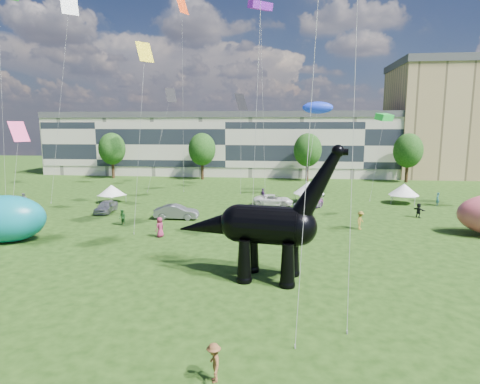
# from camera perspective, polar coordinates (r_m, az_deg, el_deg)

# --- Properties ---
(ground) EXTENTS (220.00, 220.00, 0.00)m
(ground) POSITION_cam_1_polar(r_m,az_deg,el_deg) (25.14, -2.73, -14.29)
(ground) COLOR #16330C
(ground) RESTS_ON ground
(terrace_row) EXTENTS (78.00, 11.00, 12.00)m
(terrace_row) POSITION_cam_1_polar(r_m,az_deg,el_deg) (85.65, -1.55, 6.54)
(terrace_row) COLOR beige
(terrace_row) RESTS_ON ground
(apartment_block) EXTENTS (28.00, 18.00, 22.00)m
(apartment_block) POSITION_cam_1_polar(r_m,az_deg,el_deg) (94.98, 29.15, 8.67)
(apartment_block) COLOR tan
(apartment_block) RESTS_ON ground
(tree_far_left) EXTENTS (5.20, 5.20, 9.44)m
(tree_far_left) POSITION_cam_1_polar(r_m,az_deg,el_deg) (82.99, -17.76, 6.22)
(tree_far_left) COLOR #382314
(tree_far_left) RESTS_ON ground
(tree_mid_left) EXTENTS (5.20, 5.20, 9.44)m
(tree_mid_left) POSITION_cam_1_polar(r_m,az_deg,el_deg) (77.45, -5.42, 6.43)
(tree_mid_left) COLOR #382314
(tree_mid_left) RESTS_ON ground
(tree_mid_right) EXTENTS (5.20, 5.20, 9.44)m
(tree_mid_right) POSITION_cam_1_polar(r_m,az_deg,el_deg) (75.97, 9.61, 6.29)
(tree_mid_right) COLOR #382314
(tree_mid_right) RESTS_ON ground
(tree_far_right) EXTENTS (5.20, 5.20, 9.44)m
(tree_far_right) POSITION_cam_1_polar(r_m,az_deg,el_deg) (79.06, 22.82, 5.81)
(tree_far_right) COLOR #382314
(tree_far_right) RESTS_ON ground
(dinosaur_sculpture) EXTENTS (11.46, 3.91, 9.33)m
(dinosaur_sculpture) POSITION_cam_1_polar(r_m,az_deg,el_deg) (26.54, 3.13, -4.98)
(dinosaur_sculpture) COLOR black
(dinosaur_sculpture) RESTS_ON ground
(car_silver) EXTENTS (1.91, 4.32, 1.45)m
(car_silver) POSITION_cam_1_polar(r_m,az_deg,el_deg) (49.94, -18.53, -1.99)
(car_silver) COLOR #BCBBC1
(car_silver) RESTS_ON ground
(car_grey) EXTENTS (4.86, 1.88, 1.58)m
(car_grey) POSITION_cam_1_polar(r_m,az_deg,el_deg) (44.65, -9.02, -2.82)
(car_grey) COLOR slate
(car_grey) RESTS_ON ground
(car_white) EXTENTS (5.14, 2.55, 1.40)m
(car_white) POSITION_cam_1_polar(r_m,az_deg,el_deg) (51.94, 4.76, -1.15)
(car_white) COLOR white
(car_white) RESTS_ON ground
(car_dark) EXTENTS (4.49, 5.52, 1.50)m
(car_dark) POSITION_cam_1_polar(r_m,az_deg,el_deg) (50.33, 9.71, -1.52)
(car_dark) COLOR #595960
(car_dark) RESTS_ON ground
(gazebo_near) EXTENTS (4.78, 4.78, 2.87)m
(gazebo_near) POSITION_cam_1_polar(r_m,az_deg,el_deg) (54.30, 9.79, 0.61)
(gazebo_near) COLOR white
(gazebo_near) RESTS_ON ground
(gazebo_far) EXTENTS (4.82, 4.82, 2.66)m
(gazebo_far) POSITION_cam_1_polar(r_m,az_deg,el_deg) (57.06, 22.28, 0.32)
(gazebo_far) COLOR white
(gazebo_far) RESTS_ON ground
(gazebo_left) EXTENTS (4.54, 4.54, 2.40)m
(gazebo_left) POSITION_cam_1_polar(r_m,az_deg,el_deg) (56.26, -17.80, 0.26)
(gazebo_left) COLOR white
(gazebo_left) RESTS_ON ground
(inflatable_teal) EXTENTS (7.43, 5.60, 4.15)m
(inflatable_teal) POSITION_cam_1_polar(r_m,az_deg,el_deg) (40.72, -30.30, -3.31)
(inflatable_teal) COLOR #0B798B
(inflatable_teal) RESTS_ON ground
(visitors) EXTENTS (53.24, 40.36, 1.88)m
(visitors) POSITION_cam_1_polar(r_m,az_deg,el_deg) (39.83, -1.54, -4.06)
(visitors) COLOR #2F712D
(visitors) RESTS_ON ground
(kites) EXTENTS (63.79, 45.69, 24.42)m
(kites) POSITION_cam_1_polar(r_m,az_deg,el_deg) (44.74, 5.27, 22.27)
(kites) COLOR red
(kites) RESTS_ON ground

